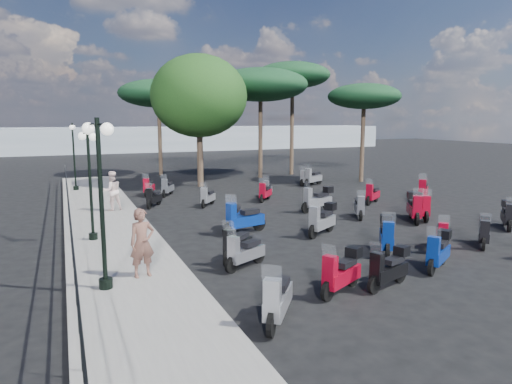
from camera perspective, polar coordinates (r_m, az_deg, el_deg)
name	(u,v)px	position (r m, az deg, el deg)	size (l,w,h in m)	color
ground	(297,229)	(17.10, 5.20, -4.64)	(120.00, 120.00, 0.00)	black
sidewalk	(107,226)	(18.11, -18.09, -4.03)	(3.00, 30.00, 0.15)	slate
railing	(69,208)	(17.70, -22.35, -1.85)	(0.04, 26.04, 1.10)	black
lamp_post_0	(101,193)	(10.88, -18.82, -0.16)	(0.61, 1.10, 3.94)	black
lamp_post_1	(90,178)	(15.59, -20.05, 1.70)	(0.54, 1.00, 3.58)	black
lamp_post_2	(74,152)	(27.05, -21.82, 4.66)	(0.33, 1.08, 3.69)	black
woman	(142,243)	(11.75, -14.05, -6.18)	(0.63, 0.42, 1.73)	brown
pedestrian_far	(112,191)	(20.52, -17.56, 0.14)	(0.83, 0.65, 1.71)	beige
scooter_0	(277,300)	(9.33, 2.69, -13.38)	(1.16, 1.49, 1.41)	black
scooter_1	(237,246)	(13.16, -2.41, -6.76)	(1.27, 1.23, 1.32)	black
scooter_2	(245,253)	(12.58, -1.42, -7.62)	(1.45, 0.87, 1.26)	black
scooter_3	(243,220)	(16.26, -1.58, -3.49)	(1.81, 0.74, 1.46)	black
scooter_4	(154,198)	(21.69, -12.68, -0.76)	(0.94, 1.31, 1.20)	black
scooter_5	(149,187)	(25.02, -13.27, 0.55)	(0.83, 1.45, 1.24)	black
scooter_6	(341,273)	(11.01, 10.63, -9.91)	(1.52, 0.95, 1.32)	black
scooter_7	(389,269)	(11.63, 16.24, -9.24)	(1.52, 0.73, 1.25)	black
scooter_8	(386,236)	(14.44, 16.00, -5.36)	(1.19, 1.54, 1.42)	black
scooter_9	(234,218)	(16.64, -2.80, -3.20)	(1.05, 1.65, 1.46)	black
scooter_10	(208,198)	(21.45, -6.07, -0.70)	(1.00, 1.24, 1.20)	black
scooter_11	(167,188)	(24.62, -11.01, 0.48)	(0.90, 1.37, 1.22)	black
scooter_12	(438,252)	(13.40, 21.83, -6.98)	(1.47, 1.02, 1.31)	black
scooter_13	(322,220)	(16.23, 8.26, -3.51)	(1.59, 1.10, 1.42)	black
scooter_14	(318,200)	(20.30, 7.70, -0.96)	(1.75, 0.67, 1.41)	black
scooter_15	(268,190)	(23.71, 1.47, 0.29)	(0.93, 1.29, 1.19)	black
scooter_16	(265,193)	(22.67, 1.14, -0.08)	(1.09, 1.23, 1.24)	black
scooter_18	(442,237)	(15.39, 22.21, -5.21)	(1.12, 1.20, 1.23)	black
scooter_19	(414,208)	(19.20, 19.17, -1.92)	(1.14, 1.62, 1.45)	black
scooter_20	(359,208)	(19.30, 12.80, -1.92)	(0.90, 1.42, 1.25)	black
scooter_21	(372,195)	(22.67, 14.34, -0.32)	(1.38, 1.04, 1.29)	black
scooter_22	(307,178)	(28.22, 6.38, 1.70)	(1.42, 0.88, 1.25)	black
scooter_24	(484,233)	(16.42, 26.64, -4.55)	(1.23, 1.10, 1.20)	black
scooter_25	(508,216)	(19.46, 28.94, -2.61)	(1.25, 1.26, 1.29)	black
scooter_26	(421,207)	(19.74, 19.92, -1.78)	(0.92, 1.59, 1.36)	black
scooter_27	(423,191)	(24.19, 20.16, 0.12)	(1.42, 1.31, 1.45)	black
scooter_28	(313,178)	(28.10, 7.14, 1.76)	(1.62, 0.96, 1.40)	black
broadleaf_tree	(199,96)	(27.67, -7.15, 11.79)	(5.72, 5.72, 7.81)	#38281E
pine_0	(261,85)	(31.57, 0.57, 13.22)	(6.41, 6.41, 7.45)	#38281E
pine_1	(293,76)	(33.77, 4.60, 14.29)	(5.38, 5.38, 8.09)	#38281E
pine_2	(158,94)	(33.82, -12.10, 11.92)	(5.67, 5.67, 6.83)	#38281E
pine_3	(364,97)	(30.35, 13.37, 11.51)	(4.62, 4.62, 6.28)	#38281E
distant_hills	(129,139)	(60.19, -15.55, 6.38)	(70.00, 8.00, 3.00)	gray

